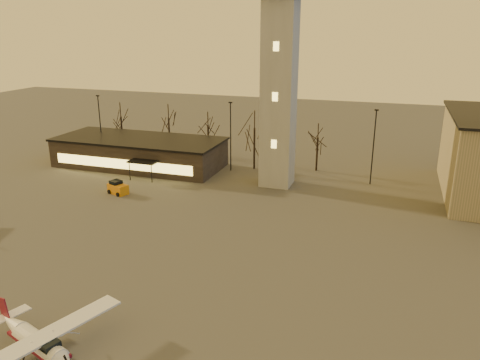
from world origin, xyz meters
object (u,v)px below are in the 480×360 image
object	(u,v)px
cessna_front	(41,348)
service_cart	(118,189)
control_tower	(280,60)
terminal	(140,152)

from	to	relation	value
cessna_front	service_cart	xyz separation A→B (m)	(-13.02, 29.02, -0.38)
cessna_front	control_tower	bearing A→B (deg)	101.69
control_tower	terminal	bearing A→B (deg)	174.85
terminal	cessna_front	size ratio (longest dim) A/B	2.38
control_tower	cessna_front	size ratio (longest dim) A/B	3.05
service_cart	cessna_front	bearing A→B (deg)	-45.75
cessna_front	service_cart	bearing A→B (deg)	133.44
terminal	service_cart	xyz separation A→B (m)	(3.76, -12.14, -1.52)
terminal	service_cart	world-z (taller)	terminal
terminal	cessna_front	xyz separation A→B (m)	(16.78, -41.15, -1.13)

